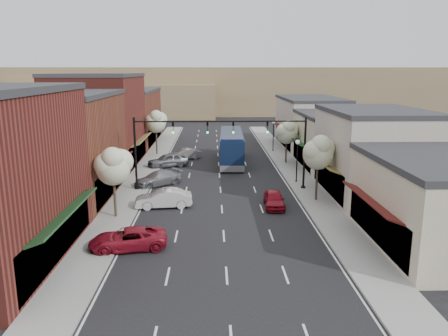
{
  "coord_description": "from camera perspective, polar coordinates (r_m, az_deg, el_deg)",
  "views": [
    {
      "loc": [
        -0.75,
        -32.51,
        11.21
      ],
      "look_at": [
        0.33,
        7.78,
        2.2
      ],
      "focal_mm": 35.0,
      "sensor_mm": 36.0,
      "label": 1
    }
  ],
  "objects": [
    {
      "name": "coach_bus",
      "position": [
        54.16,
        0.98,
        2.81
      ],
      "size": [
        3.12,
        12.66,
        3.85
      ],
      "rotation": [
        0.0,
        0.0,
        -0.03
      ],
      "color": "#0E1B39",
      "rests_on": "ground"
    },
    {
      "name": "bldg_left_midfar",
      "position": [
        54.53,
        -15.94,
        6.01
      ],
      "size": [
        10.14,
        14.1,
        10.9
      ],
      "color": "maroon",
      "rests_on": "ground"
    },
    {
      "name": "bldg_right_near",
      "position": [
        31.31,
        26.07,
        -4.07
      ],
      "size": [
        9.14,
        12.1,
        5.9
      ],
      "color": "beige",
      "rests_on": "ground"
    },
    {
      "name": "curb_right",
      "position": [
        52.79,
        6.94,
        0.33
      ],
      "size": [
        0.25,
        73.0,
        0.17
      ],
      "primitive_type": "cube",
      "color": "gray",
      "rests_on": "ground"
    },
    {
      "name": "hill_near",
      "position": [
        113.37,
        -14.05,
        8.58
      ],
      "size": [
        50.0,
        20.0,
        8.0
      ],
      "primitive_type": "cube",
      "color": "#7A6647",
      "rests_on": "ground"
    },
    {
      "name": "signal_mast_left",
      "position": [
        41.33,
        -8.3,
        3.3
      ],
      "size": [
        8.22,
        0.46,
        7.0
      ],
      "color": "black",
      "rests_on": "ground"
    },
    {
      "name": "lamp_post_far",
      "position": [
        61.66,
        6.47,
        4.87
      ],
      "size": [
        0.44,
        0.44,
        4.44
      ],
      "color": "black",
      "rests_on": "ground"
    },
    {
      "name": "tree_right_near",
      "position": [
        38.18,
        12.28,
        2.11
      ],
      "size": [
        2.85,
        2.65,
        5.95
      ],
      "color": "#47382B",
      "rests_on": "ground"
    },
    {
      "name": "bldg_right_midfar",
      "position": [
        53.15,
        14.28,
        3.51
      ],
      "size": [
        9.14,
        12.1,
        6.4
      ],
      "color": "beige",
      "rests_on": "ground"
    },
    {
      "name": "tree_right_far",
      "position": [
        53.73,
        8.25,
        4.75
      ],
      "size": [
        2.85,
        2.65,
        5.43
      ],
      "color": "#47382B",
      "rests_on": "ground"
    },
    {
      "name": "parked_car_b",
      "position": [
        36.87,
        -7.9,
        -3.97
      ],
      "size": [
        4.86,
        2.16,
        1.55
      ],
      "primitive_type": "imported",
      "rotation": [
        0.0,
        0.0,
        -1.46
      ],
      "color": "silver",
      "rests_on": "ground"
    },
    {
      "name": "parked_car_d",
      "position": [
        52.21,
        -7.35,
        1.02
      ],
      "size": [
        5.17,
        3.76,
        1.64
      ],
      "primitive_type": "imported",
      "rotation": [
        0.0,
        0.0,
        -1.14
      ],
      "color": "slate",
      "rests_on": "ground"
    },
    {
      "name": "red_hatchback",
      "position": [
        36.86,
        6.56,
        -4.07
      ],
      "size": [
        1.82,
        4.12,
        1.38
      ],
      "primitive_type": "imported",
      "rotation": [
        0.0,
        0.0,
        -0.05
      ],
      "color": "maroon",
      "rests_on": "ground"
    },
    {
      "name": "sidewalk_right",
      "position": [
        53.01,
        8.44,
        0.34
      ],
      "size": [
        2.8,
        73.0,
        0.15
      ],
      "primitive_type": "cube",
      "color": "gray",
      "rests_on": "ground"
    },
    {
      "name": "lamp_post_near",
      "position": [
        44.61,
        9.54,
        1.83
      ],
      "size": [
        0.44,
        0.44,
        4.44
      ],
      "color": "black",
      "rests_on": "ground"
    },
    {
      "name": "bldg_right_far",
      "position": [
        66.54,
        11.08,
        5.85
      ],
      "size": [
        9.14,
        16.1,
        7.4
      ],
      "color": "#C1B3A5",
      "rests_on": "ground"
    },
    {
      "name": "bldg_left_far",
      "position": [
        70.18,
        -12.68,
        6.53
      ],
      "size": [
        10.14,
        18.1,
        8.4
      ],
      "color": "brown",
      "rests_on": "ground"
    },
    {
      "name": "bldg_left_midnear",
      "position": [
        41.32,
        -20.58,
        2.67
      ],
      "size": [
        10.14,
        14.1,
        9.4
      ],
      "color": "brown",
      "rests_on": "ground"
    },
    {
      "name": "curb_left",
      "position": [
        52.58,
        -8.33,
        0.24
      ],
      "size": [
        0.25,
        73.0,
        0.17
      ],
      "primitive_type": "cube",
      "color": "gray",
      "rests_on": "ground"
    },
    {
      "name": "ground",
      "position": [
        34.4,
        -0.2,
        -6.42
      ],
      "size": [
        160.0,
        160.0,
        0.0
      ],
      "primitive_type": "plane",
      "color": "black",
      "rests_on": "ground"
    },
    {
      "name": "signal_mast_right",
      "position": [
        41.53,
        7.32,
        3.37
      ],
      "size": [
        8.22,
        0.46,
        7.0
      ],
      "color": "black",
      "rests_on": "ground"
    },
    {
      "name": "parked_car_a",
      "position": [
        28.94,
        -12.44,
        -9.04
      ],
      "size": [
        5.26,
        3.14,
        1.37
      ],
      "primitive_type": "imported",
      "rotation": [
        0.0,
        0.0,
        -1.39
      ],
      "color": "maroon",
      "rests_on": "ground"
    },
    {
      "name": "tree_left_far",
      "position": [
        59.3,
        -8.85,
        6.06
      ],
      "size": [
        2.85,
        2.65,
        6.13
      ],
      "color": "#47382B",
      "rests_on": "ground"
    },
    {
      "name": "parked_car_e",
      "position": [
        56.5,
        -5.2,
        1.82
      ],
      "size": [
        4.46,
        2.98,
        1.39
      ],
      "primitive_type": "imported",
      "rotation": [
        0.0,
        0.0,
        -1.17
      ],
      "color": "#97969B",
      "rests_on": "ground"
    },
    {
      "name": "sidewalk_left",
      "position": [
        52.77,
        -9.84,
        0.23
      ],
      "size": [
        2.8,
        73.0,
        0.15
      ],
      "primitive_type": "cube",
      "color": "gray",
      "rests_on": "ground"
    },
    {
      "name": "tree_left_near",
      "position": [
        34.04,
        -14.24,
        0.36
      ],
      "size": [
        2.85,
        2.65,
        5.69
      ],
      "color": "#47382B",
      "rests_on": "ground"
    },
    {
      "name": "hill_far",
      "position": [
        122.62,
        -1.21,
        10.16
      ],
      "size": [
        120.0,
        30.0,
        12.0
      ],
      "primitive_type": "cube",
      "color": "#7A6647",
      "rests_on": "ground"
    },
    {
      "name": "parked_car_c",
      "position": [
        43.94,
        -8.62,
        -1.36
      ],
      "size": [
        5.12,
        4.62,
        1.43
      ],
      "primitive_type": "imported",
      "rotation": [
        0.0,
        0.0,
        -0.91
      ],
      "color": "gray",
      "rests_on": "ground"
    },
    {
      "name": "bldg_right_midnear",
      "position": [
        41.78,
        18.76,
        1.86
      ],
      "size": [
        9.14,
        12.1,
        7.9
      ],
      "color": "#C1B3A5",
      "rests_on": "ground"
    }
  ]
}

